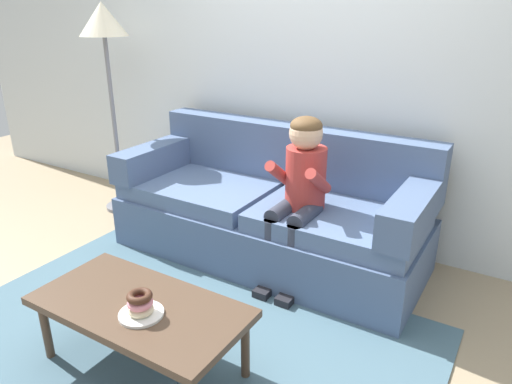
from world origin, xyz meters
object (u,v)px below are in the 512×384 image
object	(u,v)px
couch	(271,212)
donut	(141,309)
floor_lamp	(105,37)
person_child	(300,186)
coffee_table	(140,310)
toy_controller	(129,272)

from	to	relation	value
couch	donut	world-z (taller)	couch
floor_lamp	person_child	bearing A→B (deg)	-7.64
coffee_table	donut	xyz separation A→B (m)	(0.08, -0.06, 0.07)
person_child	donut	size ratio (longest dim) A/B	9.18
floor_lamp	coffee_table	bearing A→B (deg)	-41.07
coffee_table	donut	bearing A→B (deg)	-39.45
couch	floor_lamp	bearing A→B (deg)	178.13
couch	floor_lamp	xyz separation A→B (m)	(-1.59, 0.05, 1.16)
couch	coffee_table	world-z (taller)	couch
person_child	donut	bearing A→B (deg)	-99.15
toy_controller	person_child	bearing A→B (deg)	31.29
coffee_table	donut	world-z (taller)	donut
coffee_table	toy_controller	world-z (taller)	coffee_table
toy_controller	floor_lamp	bearing A→B (deg)	139.01
floor_lamp	couch	bearing A→B (deg)	-1.87
couch	donut	distance (m)	1.44
couch	toy_controller	world-z (taller)	couch
coffee_table	toy_controller	xyz separation A→B (m)	(-0.72, 0.59, -0.32)
couch	coffee_table	distance (m)	1.37
person_child	toy_controller	world-z (taller)	person_child
donut	toy_controller	xyz separation A→B (m)	(-0.80, 0.66, -0.39)
coffee_table	floor_lamp	xyz separation A→B (m)	(-1.63, 1.42, 1.15)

